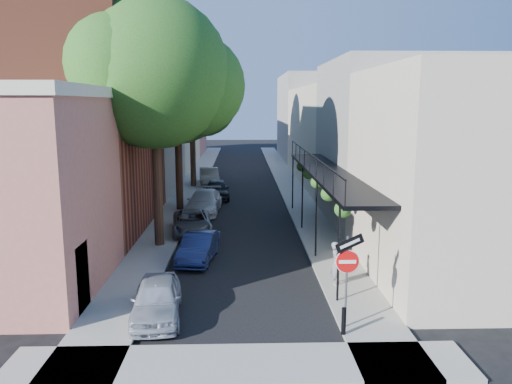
{
  "coord_description": "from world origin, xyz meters",
  "views": [
    {
      "loc": [
        0.09,
        -12.86,
        6.69
      ],
      "look_at": [
        0.72,
        8.92,
        2.8
      ],
      "focal_mm": 35.0,
      "sensor_mm": 36.0,
      "label": 1
    }
  ],
  "objects": [
    {
      "name": "parked_car_d",
      "position": [
        -2.23,
        17.38,
        0.69
      ],
      "size": [
        2.21,
        4.84,
        1.37
      ],
      "primitive_type": "imported",
      "rotation": [
        0.0,
        0.0,
        -0.06
      ],
      "color": "silver",
      "rests_on": "ground"
    },
    {
      "name": "sidewalk_left",
      "position": [
        -4.0,
        30.0,
        0.06
      ],
      "size": [
        2.0,
        64.0,
        0.12
      ],
      "primitive_type": "cube",
      "color": "gray",
      "rests_on": "ground"
    },
    {
      "name": "road_surface",
      "position": [
        0.0,
        30.0,
        0.01
      ],
      "size": [
        6.0,
        64.0,
        0.01
      ],
      "primitive_type": "cube",
      "color": "black",
      "rests_on": "ground"
    },
    {
      "name": "parked_car_a",
      "position": [
        -2.6,
        2.04,
        0.63
      ],
      "size": [
        1.82,
        3.81,
        1.26
      ],
      "primitive_type": "imported",
      "rotation": [
        0.0,
        0.0,
        0.09
      ],
      "color": "#A3A9B4",
      "rests_on": "ground"
    },
    {
      "name": "sidewalk_right",
      "position": [
        4.0,
        30.0,
        0.06
      ],
      "size": [
        2.0,
        64.0,
        0.12
      ],
      "primitive_type": "cube",
      "color": "gray",
      "rests_on": "ground"
    },
    {
      "name": "sidewalk_cross",
      "position": [
        0.0,
        -1.0,
        0.06
      ],
      "size": [
        12.0,
        2.0,
        0.12
      ],
      "primitive_type": "cube",
      "color": "gray",
      "rests_on": "ground"
    },
    {
      "name": "ground",
      "position": [
        0.0,
        0.0,
        0.0
      ],
      "size": [
        160.0,
        160.0,
        0.0
      ],
      "primitive_type": "plane",
      "color": "black",
      "rests_on": "ground"
    },
    {
      "name": "oak_mid",
      "position": [
        -3.42,
        18.23,
        7.06
      ],
      "size": [
        6.6,
        6.0,
        10.2
      ],
      "color": "#301E13",
      "rests_on": "ground"
    },
    {
      "name": "pedestrian",
      "position": [
        3.53,
        4.52,
        0.92
      ],
      "size": [
        0.5,
        0.65,
        1.61
      ],
      "primitive_type": "imported",
      "rotation": [
        0.0,
        0.0,
        1.37
      ],
      "color": "gray",
      "rests_on": "sidewalk_right"
    },
    {
      "name": "oak_far",
      "position": [
        -3.35,
        27.27,
        8.26
      ],
      "size": [
        7.7,
        7.0,
        11.9
      ],
      "color": "#301E13",
      "rests_on": "ground"
    },
    {
      "name": "bollard",
      "position": [
        3.0,
        0.5,
        0.52
      ],
      "size": [
        0.14,
        0.14,
        0.8
      ],
      "primitive_type": "cylinder",
      "color": "black",
      "rests_on": "sidewalk_right"
    },
    {
      "name": "buildings_left",
      "position": [
        -9.3,
        28.76,
        4.94
      ],
      "size": [
        10.1,
        59.1,
        12.0
      ],
      "color": "#C26F63",
      "rests_on": "ground"
    },
    {
      "name": "parked_car_e",
      "position": [
        -1.64,
        22.02,
        0.67
      ],
      "size": [
        1.9,
        4.06,
        1.35
      ],
      "primitive_type": "imported",
      "rotation": [
        0.0,
        0.0,
        0.08
      ],
      "color": "black",
      "rests_on": "ground"
    },
    {
      "name": "parked_car_b",
      "position": [
        -1.77,
        7.81,
        0.6
      ],
      "size": [
        1.7,
        3.77,
        1.2
      ],
      "primitive_type": "imported",
      "rotation": [
        0.0,
        0.0,
        -0.12
      ],
      "color": "#172048",
      "rests_on": "ground"
    },
    {
      "name": "buildings_right",
      "position": [
        8.99,
        29.49,
        4.42
      ],
      "size": [
        9.8,
        55.0,
        10.0
      ],
      "color": "beige",
      "rests_on": "ground"
    },
    {
      "name": "parked_car_c",
      "position": [
        -2.48,
        12.31,
        0.59
      ],
      "size": [
        2.45,
        4.46,
        1.18
      ],
      "primitive_type": "imported",
      "rotation": [
        0.0,
        0.0,
        0.12
      ],
      "color": "#5C5E64",
      "rests_on": "ground"
    },
    {
      "name": "sign_post",
      "position": [
        3.16,
        0.97,
        2.04
      ],
      "size": [
        0.89,
        0.17,
        2.99
      ],
      "color": "#595B60",
      "rests_on": "ground"
    },
    {
      "name": "parked_car_f",
      "position": [
        -2.6,
        28.02,
        0.7
      ],
      "size": [
        1.98,
        4.41,
        1.4
      ],
      "primitive_type": "imported",
      "rotation": [
        0.0,
        0.0,
        0.12
      ],
      "color": "gray",
      "rests_on": "ground"
    },
    {
      "name": "oak_near",
      "position": [
        -3.37,
        10.26,
        7.88
      ],
      "size": [
        7.48,
        6.8,
        11.42
      ],
      "color": "#301E13",
      "rests_on": "ground"
    }
  ]
}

